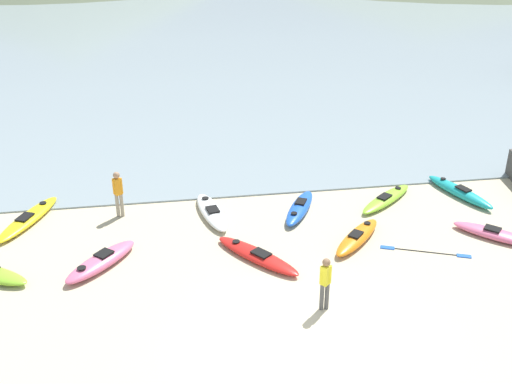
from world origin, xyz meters
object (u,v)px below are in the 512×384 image
(kayak_on_sand_0, at_px, (386,199))
(kayak_on_sand_9, at_px, (496,234))
(kayak_on_sand_7, at_px, (357,237))
(person_near_foreground, at_px, (325,281))
(loose_paddle, at_px, (425,252))
(kayak_on_sand_4, at_px, (459,192))
(kayak_on_sand_6, at_px, (257,255))
(kayak_on_sand_2, at_px, (212,212))
(kayak_on_sand_3, at_px, (28,219))
(kayak_on_sand_5, at_px, (300,208))
(person_near_waterline, at_px, (118,191))
(kayak_on_sand_1, at_px, (101,261))

(kayak_on_sand_0, relative_size, kayak_on_sand_9, 1.11)
(kayak_on_sand_0, height_order, kayak_on_sand_7, kayak_on_sand_7)
(person_near_foreground, relative_size, loose_paddle, 0.60)
(kayak_on_sand_4, xyz_separation_m, kayak_on_sand_6, (-8.20, -3.20, -0.04))
(kayak_on_sand_6, bearing_deg, kayak_on_sand_2, 110.01)
(loose_paddle, bearing_deg, kayak_on_sand_3, 162.38)
(kayak_on_sand_7, bearing_deg, kayak_on_sand_3, 164.18)
(kayak_on_sand_3, bearing_deg, kayak_on_sand_0, -2.08)
(kayak_on_sand_5, distance_m, person_near_foreground, 5.71)
(kayak_on_sand_2, xyz_separation_m, kayak_on_sand_7, (4.49, -2.51, 0.01))
(kayak_on_sand_6, bearing_deg, kayak_on_sand_3, 153.98)
(kayak_on_sand_4, height_order, kayak_on_sand_5, kayak_on_sand_4)
(kayak_on_sand_0, distance_m, kayak_on_sand_5, 3.33)
(kayak_on_sand_4, bearing_deg, person_near_foreground, -138.83)
(kayak_on_sand_6, xyz_separation_m, person_near_waterline, (-4.28, 3.56, 0.83))
(loose_paddle, bearing_deg, kayak_on_sand_0, 89.76)
(kayak_on_sand_4, xyz_separation_m, kayak_on_sand_7, (-4.82, -2.64, -0.02))
(kayak_on_sand_9, bearing_deg, kayak_on_sand_5, 154.53)
(person_near_waterline, bearing_deg, loose_paddle, -22.56)
(kayak_on_sand_6, bearing_deg, person_near_waterline, 140.27)
(kayak_on_sand_5, bearing_deg, kayak_on_sand_9, -25.47)
(kayak_on_sand_0, height_order, kayak_on_sand_2, kayak_on_sand_2)
(kayak_on_sand_1, relative_size, person_near_waterline, 1.55)
(kayak_on_sand_5, xyz_separation_m, person_near_foreground, (-0.61, -5.63, 0.74))
(kayak_on_sand_1, relative_size, kayak_on_sand_2, 0.85)
(kayak_on_sand_2, height_order, kayak_on_sand_9, kayak_on_sand_2)
(kayak_on_sand_2, bearing_deg, kayak_on_sand_9, -18.55)
(person_near_waterline, bearing_deg, kayak_on_sand_3, 179.03)
(person_near_foreground, bearing_deg, kayak_on_sand_1, 152.88)
(kayak_on_sand_2, height_order, kayak_on_sand_3, kayak_on_sand_2)
(person_near_waterline, bearing_deg, kayak_on_sand_4, -1.64)
(kayak_on_sand_3, bearing_deg, person_near_foreground, -35.99)
(person_near_waterline, relative_size, loose_paddle, 0.64)
(kayak_on_sand_9, bearing_deg, kayak_on_sand_2, 161.45)
(kayak_on_sand_6, bearing_deg, kayak_on_sand_1, 175.69)
(kayak_on_sand_7, bearing_deg, kayak_on_sand_9, -6.52)
(kayak_on_sand_1, relative_size, kayak_on_sand_9, 1.04)
(person_near_foreground, bearing_deg, kayak_on_sand_4, 41.17)
(kayak_on_sand_7, xyz_separation_m, loose_paddle, (1.92, -0.98, -0.15))
(kayak_on_sand_4, bearing_deg, kayak_on_sand_0, -178.96)
(person_near_foreground, xyz_separation_m, loose_paddle, (3.92, 2.34, -0.89))
(kayak_on_sand_0, height_order, kayak_on_sand_5, kayak_on_sand_5)
(kayak_on_sand_5, bearing_deg, kayak_on_sand_7, -59.05)
(kayak_on_sand_2, bearing_deg, kayak_on_sand_0, 0.67)
(kayak_on_sand_9, bearing_deg, kayak_on_sand_6, -179.73)
(kayak_on_sand_4, distance_m, kayak_on_sand_6, 8.80)
(kayak_on_sand_4, xyz_separation_m, person_near_waterline, (-12.48, 0.36, 0.79))
(kayak_on_sand_9, bearing_deg, kayak_on_sand_3, 166.88)
(kayak_on_sand_1, relative_size, person_near_foreground, 1.65)
(kayak_on_sand_0, height_order, kayak_on_sand_4, kayak_on_sand_4)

